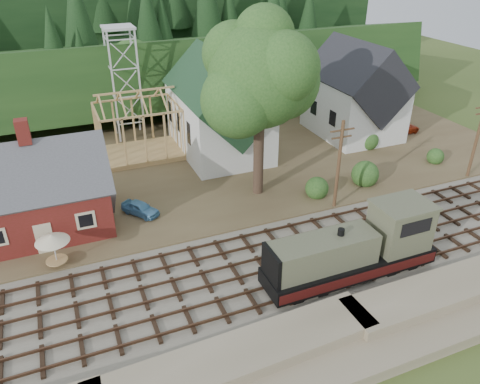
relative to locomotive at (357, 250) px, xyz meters
name	(u,v)px	position (x,y,z in m)	size (l,w,h in m)	color
ground	(290,262)	(-3.37, 3.00, -2.13)	(140.00, 140.00, 0.00)	#384C1E
embankment	(359,346)	(-3.37, -5.50, -2.13)	(64.00, 5.00, 1.60)	#7F7259
railroad_bed	(290,261)	(-3.37, 3.00, -2.05)	(64.00, 11.00, 0.16)	#726B5B
village_flat	(208,162)	(-3.37, 21.00, -1.98)	(64.00, 26.00, 0.30)	brown
hillside	(154,98)	(-3.37, 45.00, -2.13)	(70.00, 28.00, 8.00)	#1E3F19
ridge	(132,72)	(-3.37, 61.00, -2.13)	(80.00, 20.00, 12.00)	black
depot	(38,196)	(-19.37, 14.00, 1.08)	(10.80, 7.41, 9.00)	#5C1E15
church	(220,108)	(-1.37, 22.68, 3.05)	(8.40, 15.17, 13.00)	silver
farmhouse	(355,95)	(14.63, 22.00, 2.73)	(8.40, 10.80, 10.60)	silver
timber_frame	(139,129)	(-9.37, 25.00, 1.13)	(8.20, 6.20, 6.99)	tan
lattice_tower	(121,50)	(-9.37, 31.00, 7.90)	(3.20, 3.20, 12.12)	silver
big_tree	(261,83)	(-1.20, 13.08, 8.08)	(10.90, 8.40, 14.70)	#38281E
telegraph_pole_near	(339,164)	(3.63, 8.20, 2.11)	(2.20, 0.28, 8.00)	#4C331E
telegraph_pole_far	(477,138)	(18.63, 8.20, 2.11)	(2.20, 0.28, 8.00)	#4C331E
locomotive	(357,250)	(0.00, 0.00, 0.00)	(12.05, 3.01, 4.82)	black
car_blue	(140,208)	(-11.96, 13.17, -1.26)	(1.36, 3.37, 1.15)	#5E9ECA
car_green	(32,223)	(-20.24, 14.11, -1.29)	(1.15, 3.29, 1.08)	#7CAA75
car_red	(403,128)	(20.25, 19.65, -1.25)	(1.91, 4.15, 1.15)	#AC2B0D
patio_set	(52,240)	(-18.78, 8.50, 0.36)	(2.31, 2.31, 2.57)	silver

